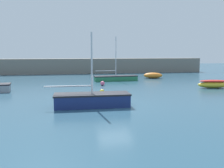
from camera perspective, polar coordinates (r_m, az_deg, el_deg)
name	(u,v)px	position (r m, az deg, el deg)	size (l,w,h in m)	color
ground_plane	(115,107)	(18.26, 0.73, -5.25)	(120.00, 120.00, 0.20)	#284C60
harbor_breakwater	(83,66)	(46.21, -6.59, 4.14)	(45.08, 3.09, 2.68)	slate
sailboat_tall_mast	(116,78)	(33.74, 0.88, 1.39)	(5.97, 1.85, 5.92)	#287A4C
rowboat_with_red_cover	(213,84)	(29.18, 22.18, 0.02)	(3.56, 1.63, 0.88)	yellow
sailboat_short_mast	(92,100)	(17.88, -4.58, -3.58)	(6.03, 1.90, 5.26)	navy
open_tender_yellow	(153,75)	(37.51, 9.35, 1.95)	(3.01, 1.97, 0.84)	orange
mooring_buoy_yellow	(102,92)	(23.11, -2.28, -1.77)	(0.45, 0.45, 0.45)	yellow
mooring_buoy_pink	(103,83)	(28.97, -2.18, 0.15)	(0.51, 0.51, 0.51)	#EA668C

